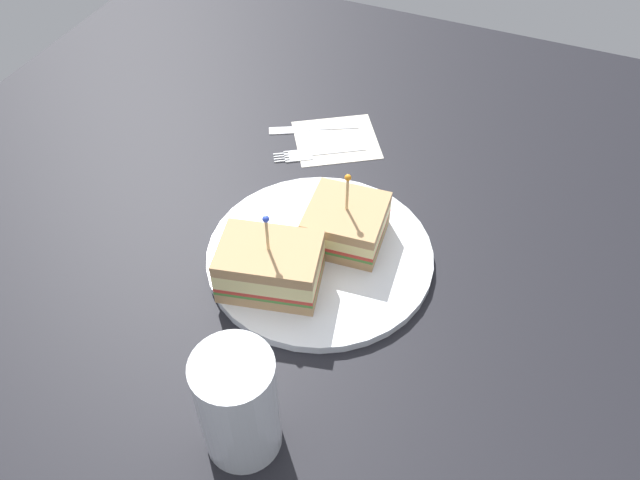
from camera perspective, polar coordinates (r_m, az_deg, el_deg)
name	(u,v)px	position (r cm, az deg, el deg)	size (l,w,h in cm)	color
ground_plane	(320,264)	(72.71, 0.00, -2.17)	(114.16, 114.16, 2.00)	black
plate	(320,256)	(71.57, 0.00, -1.37)	(24.94, 24.94, 1.04)	white
sandwich_half_front	(346,224)	(71.02, 2.30, 1.45)	(8.90, 8.71, 9.38)	tan
sandwich_half_back	(270,266)	(66.44, -4.43, -2.34)	(11.52, 9.10, 9.97)	tan
drink_glass	(239,409)	(55.89, -7.14, -14.58)	(6.76, 6.76, 11.88)	#B74C33
napkin	(336,140)	(87.30, 1.44, 8.83)	(10.75, 9.68, 0.15)	beige
fork	(309,154)	(84.80, -0.93, 7.58)	(10.95, 7.44, 0.35)	silver
knife	(309,129)	(89.00, -1.00, 9.77)	(11.33, 6.46, 0.35)	silver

